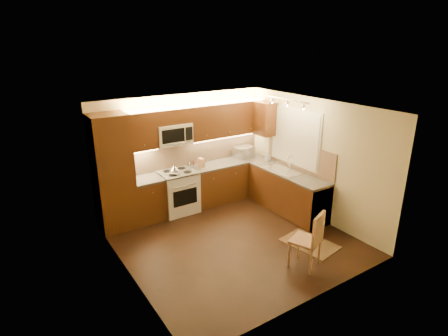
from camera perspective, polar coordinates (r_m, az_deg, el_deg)
floor at (r=7.05m, az=1.46°, el=-11.11°), size 4.00×4.00×0.01m
ceiling at (r=6.17m, az=1.66°, el=9.32°), size 4.00×4.00×0.01m
wall_back at (r=8.14m, az=-6.50°, el=2.64°), size 4.00×0.01×2.50m
wall_front at (r=5.14m, az=14.49°, el=-8.22°), size 4.00×0.01×2.50m
wall_left at (r=5.69m, az=-15.31°, el=-5.48°), size 0.01×4.00×2.50m
wall_right at (r=7.76m, az=13.78°, el=1.36°), size 0.01×4.00×2.50m
pantry at (r=7.34m, az=-16.92°, el=-0.80°), size 0.70×0.60×2.30m
base_cab_back_left at (r=7.79m, az=-11.77°, el=-4.87°), size 0.62×0.60×0.86m
counter_back_left at (r=7.62m, az=-12.00°, el=-1.78°), size 0.62×0.60×0.04m
base_cab_back_right at (r=8.66m, az=0.75°, el=-1.94°), size 1.92×0.60×0.86m
counter_back_right at (r=8.51m, az=0.77°, el=0.89°), size 1.92×0.60×0.04m
base_cab_right at (r=8.11m, az=9.81°, el=-3.77°), size 0.60×2.00×0.86m
counter_right at (r=7.94m, az=10.00°, el=-0.78°), size 0.60×2.00×0.04m
dishwasher at (r=7.66m, az=13.37°, el=-5.45°), size 0.58×0.60×0.84m
backsplash_back at (r=8.30m, az=-4.30°, el=2.68°), size 3.30×0.02×0.60m
backsplash_right at (r=8.03m, az=11.65°, el=1.75°), size 0.02×2.00×0.60m
upper_cab_back_left at (r=7.45m, az=-12.89°, el=5.67°), size 0.62×0.35×0.75m
upper_cab_back_right at (r=8.35m, az=0.31°, el=7.61°), size 1.92×0.35×0.75m
upper_cab_bridge at (r=7.66m, az=-8.15°, el=8.02°), size 0.76×0.35×0.31m
upper_cab_right_corner at (r=8.47m, az=6.39°, el=7.67°), size 0.35×0.50×0.75m
stove at (r=8.01m, az=-7.14°, el=-3.69°), size 0.76×0.65×0.92m
microwave at (r=7.73m, az=-7.97°, el=5.28°), size 0.76×0.38×0.44m
window_frame at (r=8.02m, az=11.06°, el=4.75°), size 0.03×1.44×1.24m
window_blinds at (r=8.01m, az=10.96°, el=4.73°), size 0.02×1.36×1.16m
sink at (r=8.01m, az=9.31°, el=0.16°), size 0.52×0.86×0.15m
faucet at (r=8.11m, az=10.28°, el=0.89°), size 0.20×0.04×0.30m
track_light_bar at (r=7.45m, az=9.85°, el=10.47°), size 0.04×1.20×0.03m
kettle at (r=7.63m, az=-7.75°, el=-0.31°), size 0.23×0.23×0.22m
toaster_oven at (r=8.77m, az=3.10°, el=2.50°), size 0.48×0.38×0.27m
knife_block at (r=8.11m, az=-3.58°, el=0.81°), size 0.10×0.15×0.20m
spice_jar_a at (r=8.24m, az=-5.36°, el=0.67°), size 0.05×0.05×0.09m
spice_jar_b at (r=8.29m, az=-4.69°, el=0.82°), size 0.04×0.04×0.10m
spice_jar_c at (r=8.43m, az=-2.54°, el=1.18°), size 0.05×0.05×0.10m
spice_jar_d at (r=8.41m, az=-3.12°, el=1.16°), size 0.04×0.04×0.10m
soap_bottle at (r=8.60m, az=6.80°, el=1.83°), size 0.10×0.10×0.21m
rug at (r=7.10m, az=13.21°, el=-11.39°), size 0.80×1.07×0.01m
dining_chair at (r=6.24m, az=12.58°, el=-10.75°), size 0.57×0.57×0.99m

